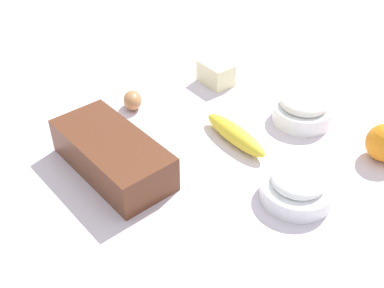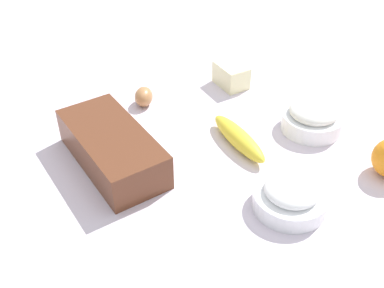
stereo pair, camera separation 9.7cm
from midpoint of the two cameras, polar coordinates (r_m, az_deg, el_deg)
name	(u,v)px [view 2 (the right image)]	position (r m, az deg, el deg)	size (l,w,h in m)	color
ground_plane	(192,162)	(1.01, 2.77, -2.36)	(2.40, 2.40, 0.02)	silver
loaf_pan	(112,147)	(0.97, -7.04, -0.52)	(0.29, 0.16, 0.08)	brown
flour_bowl	(312,117)	(1.12, 17.10, 3.07)	(0.14, 0.14, 0.07)	white
sugar_bowl	(290,196)	(0.90, 15.14, -6.35)	(0.14, 0.14, 0.06)	white
banana	(239,138)	(1.03, 8.48, 0.64)	(0.19, 0.04, 0.04)	yellow
butter_block	(231,75)	(1.25, 7.11, 8.36)	(0.09, 0.06, 0.06)	#F4EDB2
egg_near_butter	(144,97)	(1.16, -3.60, 5.79)	(0.05, 0.05, 0.06)	#B47A49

